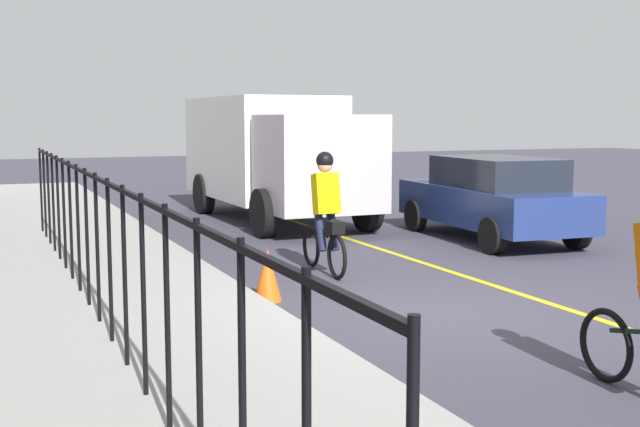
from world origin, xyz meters
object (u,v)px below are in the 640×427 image
(cyclist_lead, at_px, (325,213))
(patrol_sedan, at_px, (492,197))
(box_truck_background, at_px, (273,152))
(traffic_cone_near, at_px, (268,275))

(cyclist_lead, xyz_separation_m, patrol_sedan, (1.83, -4.27, -0.09))
(cyclist_lead, relative_size, patrol_sedan, 0.40)
(box_truck_background, bearing_deg, traffic_cone_near, -20.90)
(box_truck_background, relative_size, traffic_cone_near, 10.04)
(cyclist_lead, bearing_deg, patrol_sedan, -64.75)
(patrol_sedan, height_order, box_truck_background, box_truck_background)
(patrol_sedan, distance_m, traffic_cone_near, 6.51)
(patrol_sedan, relative_size, box_truck_background, 0.67)
(traffic_cone_near, bearing_deg, patrol_sedan, -60.73)
(patrol_sedan, bearing_deg, traffic_cone_near, 123.42)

